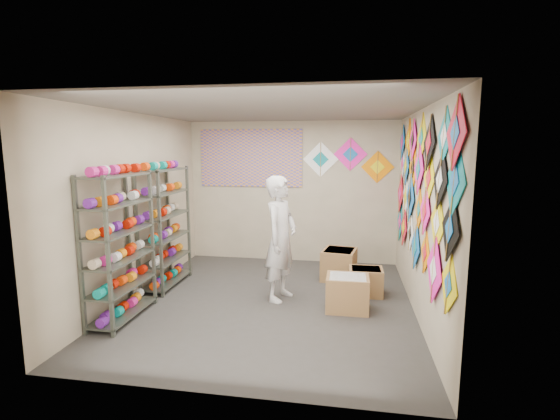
% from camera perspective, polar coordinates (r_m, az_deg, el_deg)
% --- Properties ---
extents(ground, '(4.50, 4.50, 0.00)m').
position_cam_1_polar(ground, '(5.99, -1.46, -12.81)').
color(ground, '#33302D').
extents(room_walls, '(4.50, 4.50, 4.50)m').
position_cam_1_polar(room_walls, '(5.59, -1.52, 3.05)').
color(room_walls, tan).
rests_on(room_walls, ground).
extents(shelf_rack_front, '(0.40, 1.10, 1.90)m').
position_cam_1_polar(shelf_rack_front, '(5.56, -21.64, -4.86)').
color(shelf_rack_front, '#4C5147').
rests_on(shelf_rack_front, ground).
extents(shelf_rack_back, '(0.40, 1.10, 1.90)m').
position_cam_1_polar(shelf_rack_back, '(6.68, -15.90, -2.36)').
color(shelf_rack_back, '#4C5147').
rests_on(shelf_rack_back, ground).
extents(string_spools, '(0.12, 2.36, 0.12)m').
position_cam_1_polar(string_spools, '(6.10, -18.55, -2.63)').
color(string_spools, '#E4218D').
rests_on(string_spools, ground).
extents(kite_wall_display, '(0.06, 4.21, 2.09)m').
position_cam_1_polar(kite_wall_display, '(5.60, 18.87, 2.84)').
color(kite_wall_display, yellow).
rests_on(kite_wall_display, room_walls).
extents(back_wall_kites, '(1.68, 0.02, 0.84)m').
position_cam_1_polar(back_wall_kites, '(7.70, 9.43, 6.95)').
color(back_wall_kites, white).
rests_on(back_wall_kites, room_walls).
extents(poster, '(2.00, 0.01, 1.10)m').
position_cam_1_polar(poster, '(7.92, -4.14, 7.29)').
color(poster, '#554CA6').
rests_on(poster, room_walls).
extents(shopkeeper, '(0.90, 0.80, 1.81)m').
position_cam_1_polar(shopkeeper, '(5.86, 0.10, -4.03)').
color(shopkeeper, silver).
rests_on(shopkeeper, ground).
extents(carton_a, '(0.57, 0.47, 0.47)m').
position_cam_1_polar(carton_a, '(5.72, 9.45, -11.44)').
color(carton_a, olive).
rests_on(carton_a, ground).
extents(carton_b, '(0.50, 0.41, 0.41)m').
position_cam_1_polar(carton_b, '(6.34, 11.96, -9.81)').
color(carton_b, olive).
rests_on(carton_b, ground).
extents(carton_c, '(0.62, 0.66, 0.51)m').
position_cam_1_polar(carton_c, '(6.96, 8.30, -7.58)').
color(carton_c, olive).
rests_on(carton_c, ground).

